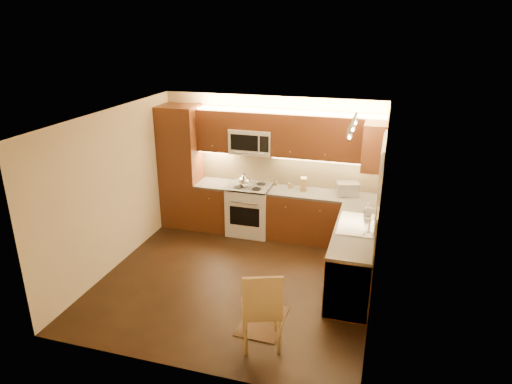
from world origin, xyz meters
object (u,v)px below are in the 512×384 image
(kettle, at_px, (244,180))
(knife_block, at_px, (304,184))
(dining_chair, at_px, (261,306))
(stove, at_px, (250,209))
(microwave, at_px, (252,141))
(soap_bottle, at_px, (368,210))
(sink, at_px, (357,220))
(toaster_oven, at_px, (347,189))

(kettle, height_order, knife_block, kettle)
(knife_block, bearing_deg, dining_chair, -99.24)
(stove, relative_size, dining_chair, 0.88)
(microwave, xyz_separation_m, soap_bottle, (2.13, -0.90, -0.71))
(kettle, height_order, soap_bottle, kettle)
(microwave, distance_m, dining_chair, 3.51)
(soap_bottle, relative_size, dining_chair, 0.21)
(dining_chair, bearing_deg, soap_bottle, 44.88)
(kettle, xyz_separation_m, soap_bottle, (2.22, -0.70, -0.04))
(sink, bearing_deg, microwave, 147.79)
(stove, xyz_separation_m, toaster_oven, (1.73, 0.10, 0.55))
(microwave, distance_m, knife_block, 1.19)
(soap_bottle, bearing_deg, dining_chair, -134.51)
(stove, bearing_deg, kettle, -143.74)
(sink, distance_m, dining_chair, 2.13)
(toaster_oven, bearing_deg, soap_bottle, -81.91)
(stove, distance_m, knife_block, 1.12)
(knife_block, bearing_deg, soap_bottle, -48.07)
(knife_block, bearing_deg, sink, -61.17)
(kettle, xyz_separation_m, toaster_oven, (1.82, 0.16, -0.04))
(stove, relative_size, kettle, 3.64)
(sink, xyz_separation_m, soap_bottle, (0.13, 0.36, 0.03))
(toaster_oven, relative_size, dining_chair, 0.35)
(kettle, xyz_separation_m, dining_chair, (1.16, -2.93, -0.52))
(sink, relative_size, toaster_oven, 2.32)
(sink, relative_size, knife_block, 3.77)
(kettle, distance_m, dining_chair, 3.19)
(stove, relative_size, knife_block, 4.03)
(stove, distance_m, dining_chair, 3.18)
(sink, xyz_separation_m, toaster_oven, (-0.27, 1.23, 0.04))
(sink, distance_m, soap_bottle, 0.38)
(stove, bearing_deg, microwave, 90.00)
(knife_block, bearing_deg, kettle, 178.13)
(stove, height_order, knife_block, knife_block)
(toaster_oven, distance_m, soap_bottle, 0.95)
(microwave, height_order, toaster_oven, microwave)
(microwave, xyz_separation_m, toaster_oven, (1.73, -0.03, -0.71))
(sink, height_order, knife_block, knife_block)
(microwave, bearing_deg, sink, -32.21)
(knife_block, distance_m, soap_bottle, 1.46)
(kettle, relative_size, toaster_oven, 0.68)
(stove, xyz_separation_m, microwave, (0.00, 0.14, 1.26))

